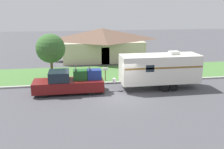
{
  "coord_description": "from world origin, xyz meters",
  "views": [
    {
      "loc": [
        -3.76,
        -18.08,
        6.74
      ],
      "look_at": [
        -0.54,
        1.67,
        1.4
      ],
      "focal_mm": 40.0,
      "sensor_mm": 36.0,
      "label": 1
    }
  ],
  "objects": [
    {
      "name": "ground_plane",
      "position": [
        0.0,
        0.0,
        0.0
      ],
      "size": [
        120.0,
        120.0,
        0.0
      ],
      "primitive_type": "plane",
      "color": "#47474C"
    },
    {
      "name": "curb_strip",
      "position": [
        0.0,
        3.75,
        0.07
      ],
      "size": [
        80.0,
        0.3,
        0.14
      ],
      "color": "#999993",
      "rests_on": "ground_plane"
    },
    {
      "name": "lawn_strip",
      "position": [
        0.0,
        7.4,
        0.01
      ],
      "size": [
        80.0,
        7.0,
        0.03
      ],
      "color": "#477538",
      "rests_on": "ground_plane"
    },
    {
      "name": "house_across_street",
      "position": [
        0.31,
        15.14,
        2.15
      ],
      "size": [
        11.14,
        7.23,
        4.16
      ],
      "color": "beige",
      "rests_on": "ground_plane"
    },
    {
      "name": "pickup_truck",
      "position": [
        -4.08,
        1.67,
        0.87
      ],
      "size": [
        5.75,
        2.03,
        2.0
      ],
      "color": "black",
      "rests_on": "ground_plane"
    },
    {
      "name": "travel_trailer",
      "position": [
        3.6,
        1.67,
        1.75
      ],
      "size": [
        8.02,
        2.23,
        3.21
      ],
      "color": "black",
      "rests_on": "ground_plane"
    },
    {
      "name": "mailbox",
      "position": [
        -0.7,
        4.62,
        0.99
      ],
      "size": [
        0.48,
        0.2,
        1.29
      ],
      "color": "brown",
      "rests_on": "ground_plane"
    },
    {
      "name": "tree_in_yard",
      "position": [
        -5.75,
        6.25,
        3.0
      ],
      "size": [
        2.8,
        2.8,
        4.41
      ],
      "color": "brown",
      "rests_on": "ground_plane"
    }
  ]
}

